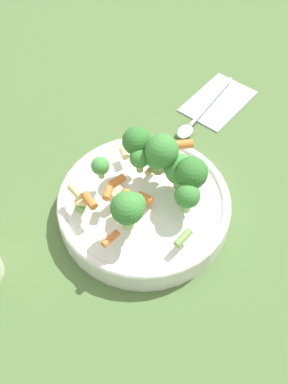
# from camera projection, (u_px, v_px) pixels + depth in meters

# --- Properties ---
(ground_plane) EXTENTS (3.00, 3.00, 0.00)m
(ground_plane) POSITION_uv_depth(u_px,v_px,m) (144.00, 214.00, 0.69)
(ground_plane) COLOR #4C6B38
(bowl) EXTENTS (0.26, 0.26, 0.04)m
(bowl) POSITION_uv_depth(u_px,v_px,m) (144.00, 205.00, 0.67)
(bowl) COLOR white
(bowl) RESTS_ON ground_plane
(pasta_salad) EXTENTS (0.19, 0.19, 0.09)m
(pasta_salad) POSITION_uv_depth(u_px,v_px,m) (156.00, 171.00, 0.62)
(pasta_salad) COLOR #8CB766
(pasta_salad) RESTS_ON bowl
(napkin) EXTENTS (0.16, 0.16, 0.01)m
(napkin) POSITION_uv_depth(u_px,v_px,m) (218.00, 101.00, 0.84)
(napkin) COLOR #B2BCC6
(napkin) RESTS_ON ground_plane
(spoon) EXTENTS (0.15, 0.15, 0.01)m
(spoon) POSITION_uv_depth(u_px,v_px,m) (197.00, 117.00, 0.81)
(spoon) COLOR silver
(spoon) RESTS_ON napkin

